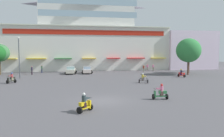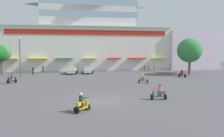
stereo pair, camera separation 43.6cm
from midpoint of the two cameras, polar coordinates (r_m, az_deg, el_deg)
name	(u,v)px [view 1 (the left image)]	position (r m, az deg, el deg)	size (l,w,h in m)	color
ground_plane	(94,81)	(32.15, -5.59, -3.56)	(128.00, 128.00, 0.00)	#545156
colonial_building	(87,38)	(55.92, -7.27, 8.58)	(41.06, 19.28, 19.90)	silver
flank_building_right	(185,50)	(60.63, 19.63, 4.80)	(13.43, 10.57, 10.00)	silver
plaza_tree_1	(189,50)	(43.28, 20.46, 4.79)	(4.85, 4.68, 7.30)	brown
plaza_tree_3	(189,53)	(46.90, 20.67, 3.98)	(3.57, 3.35, 6.02)	brown
parked_car_0	(71,70)	(43.54, -11.76, -0.46)	(2.47, 4.54, 1.51)	beige
parked_car_1	(87,70)	(43.77, -7.31, -0.41)	(2.41, 4.47, 1.46)	beige
scooter_rider_0	(160,93)	(20.27, 12.89, -6.71)	(1.52, 0.65, 1.54)	black
scooter_rider_2	(143,79)	(30.40, 8.40, -2.92)	(1.51, 0.96, 1.47)	black
scooter_rider_3	(85,104)	(15.91, -8.46, -9.84)	(1.30, 1.33, 1.52)	black
scooter_rider_4	(11,79)	(33.43, -26.80, -2.58)	(1.28, 1.34, 1.59)	black
scooter_rider_5	(182,74)	(39.19, 18.68, -1.39)	(1.08, 1.52, 1.49)	black
pedestrian_0	(153,67)	(49.98, 11.27, 0.40)	(0.55, 0.55, 1.67)	#504E40
pedestrian_1	(32,70)	(43.98, -21.88, -0.35)	(0.45, 0.45, 1.74)	black
pedestrian_2	(144,68)	(47.51, 8.63, 0.16)	(0.55, 0.55, 1.59)	slate
pedestrian_3	(147,67)	(50.44, 9.71, 0.48)	(0.50, 0.50, 1.69)	slate
pedestrian_4	(42,68)	(47.16, -19.40, 0.05)	(0.32, 0.32, 1.72)	navy
streetlamp_near	(19,54)	(38.80, -24.99, 3.63)	(0.40, 0.40, 7.20)	#474C51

